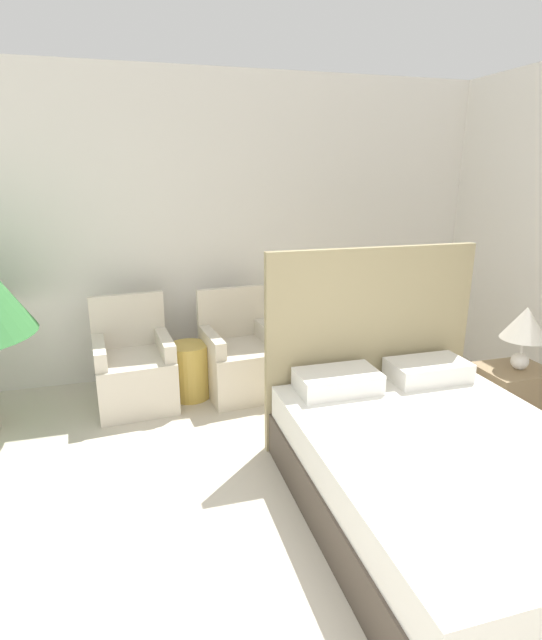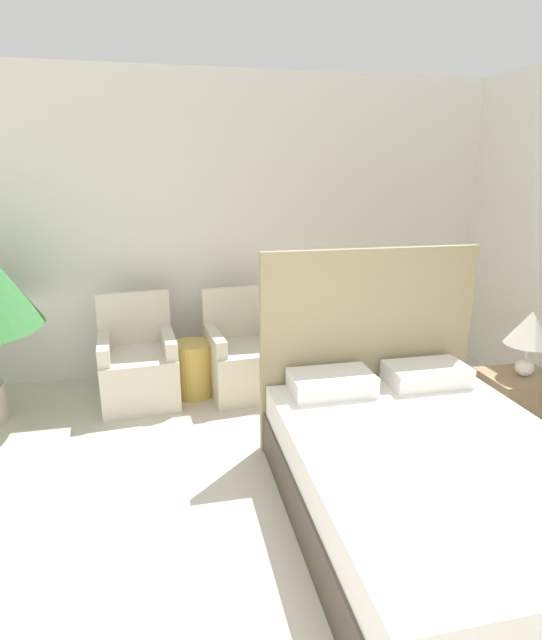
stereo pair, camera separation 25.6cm
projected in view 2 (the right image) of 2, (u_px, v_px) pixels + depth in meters
The scene contains 7 objects.
wall_back at pixel (213, 229), 4.89m from camera, with size 10.00×0.06×2.90m.
bed at pixel (429, 475), 2.90m from camera, with size 1.62×2.16×1.48m.
armchair_near_window_left at pixel (139, 370), 4.46m from camera, with size 0.70×0.72×0.95m.
armchair_near_window_right at pixel (244, 362), 4.65m from camera, with size 0.71×0.73×0.95m.
nightstand at pixel (515, 408), 3.80m from camera, with size 0.52×0.42×0.54m.
table_lamp at pixel (530, 331), 3.60m from camera, with size 0.34×0.34×0.49m.
side_table at pixel (193, 369), 4.59m from camera, with size 0.37×0.37×0.51m.
Camera 2 is at (-0.49, -1.06, 2.00)m, focal length 28.00 mm.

